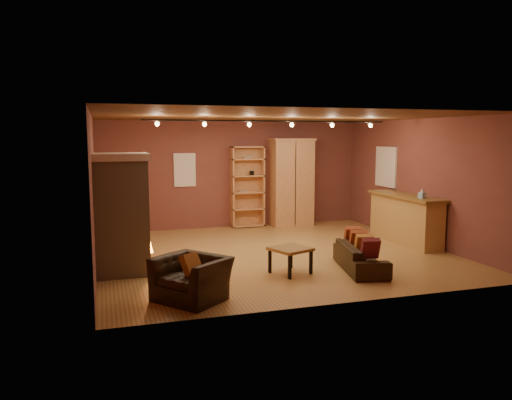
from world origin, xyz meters
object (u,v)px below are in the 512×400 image
object	(u,v)px
armoire	(291,182)
armchair	(191,271)
bookcase	(247,186)
loveseat	(361,252)
coffee_table	(290,251)
bar_counter	(405,218)
fireplace	(122,214)

from	to	relation	value
armoire	armchair	world-z (taller)	armoire
bookcase	armchair	distance (m)	6.14
loveseat	coffee_table	distance (m)	1.31
bar_counter	loveseat	world-z (taller)	bar_counter
armchair	fireplace	bearing A→B (deg)	166.57
bookcase	bar_counter	world-z (taller)	bookcase
coffee_table	bar_counter	bearing A→B (deg)	25.51
armoire	bar_counter	distance (m)	3.36
bookcase	coffee_table	distance (m)	4.75
fireplace	bar_counter	distance (m)	6.30
fireplace	bar_counter	world-z (taller)	fireplace
bar_counter	loveseat	xyz separation A→B (m)	(-2.12, -1.80, -0.22)
fireplace	armoire	distance (m)	5.80
armoire	fireplace	bearing A→B (deg)	-142.22
bookcase	coffee_table	xyz separation A→B (m)	(-0.56, -4.67, -0.70)
loveseat	coffee_table	world-z (taller)	loveseat
loveseat	armchair	xyz separation A→B (m)	(-3.22, -0.74, 0.10)
fireplace	loveseat	xyz separation A→B (m)	(4.12, -1.10, -0.73)
bar_counter	fireplace	bearing A→B (deg)	-173.60
bookcase	fireplace	bearing A→B (deg)	-132.14
bookcase	armoire	bearing A→B (deg)	-8.76
fireplace	bar_counter	bearing A→B (deg)	6.40
armchair	armoire	bearing A→B (deg)	106.12
fireplace	bar_counter	xyz separation A→B (m)	(6.24, 0.70, -0.50)
coffee_table	bookcase	bearing A→B (deg)	83.13
armchair	coffee_table	xyz separation A→B (m)	(1.92, 0.90, -0.04)
fireplace	bookcase	distance (m)	5.04
fireplace	armchair	world-z (taller)	fireplace
fireplace	loveseat	distance (m)	4.32
fireplace	armoire	world-z (taller)	armoire
fireplace	bar_counter	size ratio (longest dim) A/B	0.92
fireplace	coffee_table	bearing A→B (deg)	-18.33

